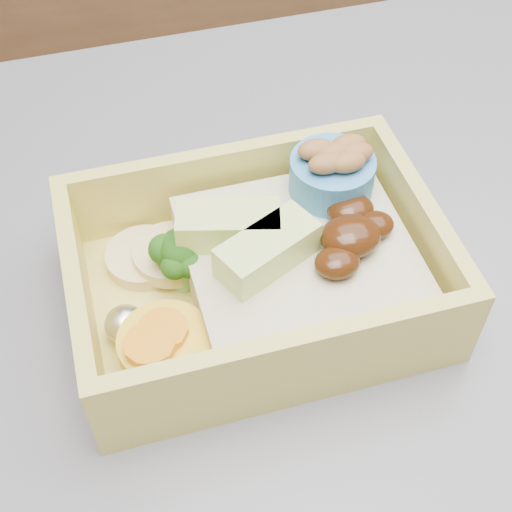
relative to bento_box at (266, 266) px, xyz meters
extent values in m
cube|color=brown|center=(-0.16, 1.15, -0.50)|extent=(3.20, 0.60, 0.90)
cube|color=#D5C557|center=(-0.01, 0.00, -0.02)|extent=(0.19, 0.14, 0.01)
cube|color=#D5C557|center=(-0.01, 0.06, 0.01)|extent=(0.19, 0.01, 0.05)
cube|color=#D5C557|center=(-0.01, -0.07, 0.01)|extent=(0.19, 0.01, 0.05)
cube|color=#D5C557|center=(0.09, 0.00, 0.01)|extent=(0.01, 0.12, 0.05)
cube|color=#D5C557|center=(-0.10, 0.00, 0.01)|extent=(0.01, 0.12, 0.05)
cube|color=#BEB386|center=(0.02, 0.00, 0.00)|extent=(0.12, 0.11, 0.03)
ellipsoid|color=#321607|center=(0.04, -0.01, 0.02)|extent=(0.03, 0.03, 0.02)
ellipsoid|color=#321607|center=(0.05, 0.01, 0.02)|extent=(0.03, 0.02, 0.01)
ellipsoid|color=#321607|center=(0.03, -0.02, 0.02)|extent=(0.02, 0.02, 0.01)
ellipsoid|color=#321607|center=(0.06, 0.00, 0.02)|extent=(0.02, 0.02, 0.01)
cube|color=#CAE377|center=(0.00, -0.01, 0.02)|extent=(0.06, 0.04, 0.02)
cube|color=#CAE377|center=(-0.02, 0.01, 0.02)|extent=(0.06, 0.04, 0.02)
cylinder|color=#7AB863|center=(-0.04, 0.01, -0.01)|extent=(0.01, 0.01, 0.02)
sphere|color=#215413|center=(-0.04, 0.01, 0.01)|extent=(0.02, 0.02, 0.02)
sphere|color=#215413|center=(-0.04, 0.02, 0.01)|extent=(0.02, 0.02, 0.02)
sphere|color=#215413|center=(-0.05, 0.02, 0.01)|extent=(0.02, 0.02, 0.02)
sphere|color=#215413|center=(-0.04, 0.01, 0.01)|extent=(0.02, 0.02, 0.02)
sphere|color=#215413|center=(-0.05, 0.01, 0.01)|extent=(0.02, 0.02, 0.02)
sphere|color=#215413|center=(-0.04, 0.02, 0.01)|extent=(0.02, 0.02, 0.02)
cylinder|color=gold|center=(-0.06, -0.03, -0.01)|extent=(0.05, 0.05, 0.02)
cylinder|color=orange|center=(-0.06, -0.03, 0.01)|extent=(0.03, 0.03, 0.00)
cylinder|color=orange|center=(-0.07, -0.04, 0.01)|extent=(0.03, 0.03, 0.00)
cylinder|color=#DAB97D|center=(-0.06, 0.03, -0.01)|extent=(0.04, 0.04, 0.01)
cylinder|color=#DAB97D|center=(-0.05, 0.03, -0.01)|extent=(0.04, 0.04, 0.01)
ellipsoid|color=silver|center=(-0.03, 0.04, -0.01)|extent=(0.02, 0.02, 0.02)
ellipsoid|color=silver|center=(-0.08, -0.01, -0.01)|extent=(0.02, 0.02, 0.02)
cylinder|color=#3B84C9|center=(0.05, 0.03, 0.02)|extent=(0.05, 0.05, 0.02)
ellipsoid|color=brown|center=(0.05, 0.03, 0.04)|extent=(0.02, 0.01, 0.01)
ellipsoid|color=brown|center=(0.06, 0.04, 0.04)|extent=(0.02, 0.01, 0.01)
ellipsoid|color=brown|center=(0.04, 0.04, 0.04)|extent=(0.02, 0.01, 0.01)
ellipsoid|color=brown|center=(0.05, 0.02, 0.04)|extent=(0.02, 0.01, 0.01)
ellipsoid|color=brown|center=(0.04, 0.03, 0.04)|extent=(0.02, 0.01, 0.01)
ellipsoid|color=brown|center=(0.06, 0.03, 0.04)|extent=(0.02, 0.01, 0.01)
camera|label=1|loc=(-0.07, -0.23, 0.30)|focal=50.00mm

